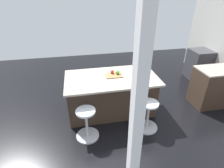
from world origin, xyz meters
The scene contains 8 objects.
ground_plane centered at (0.00, 0.00, 0.00)m, with size 8.20×8.20×0.00m, color black.
oven_range centered at (-2.80, -1.33, 0.45)m, with size 0.60×0.61×0.90m.
kitchen_island centered at (0.17, -0.19, 0.45)m, with size 1.92×1.06×0.90m.
stool_by_window centered at (-0.44, 0.52, 0.29)m, with size 0.44×0.44×0.63m.
stool_middle centered at (0.77, 0.52, 0.29)m, with size 0.44×0.44×0.63m.
cutting_board centered at (0.11, -0.20, 0.91)m, with size 0.36×0.24×0.02m, color olive.
apple_green centered at (0.02, -0.22, 0.96)m, with size 0.09×0.09×0.09m, color #609E2D.
apple_red centered at (0.13, -0.28, 0.96)m, with size 0.07×0.07×0.07m, color red.
Camera 1 is at (0.80, 3.07, 2.58)m, focal length 28.33 mm.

